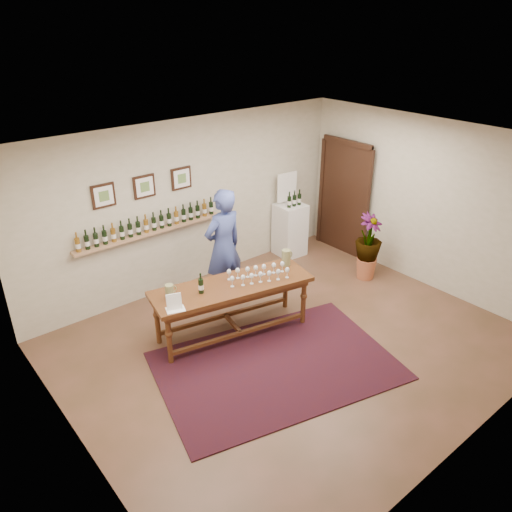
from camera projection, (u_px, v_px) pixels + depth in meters
ground at (292, 345)px, 7.07m from camera, size 6.00×6.00×0.00m
room_shell at (309, 202)px, 9.07m from camera, size 6.00×6.00×6.00m
rug at (276, 366)px, 6.65m from camera, size 3.48×2.74×0.02m
tasting_table at (232, 292)px, 7.04m from camera, size 2.39×1.19×0.81m
table_glasses at (258, 273)px, 7.09m from camera, size 1.26×0.71×0.17m
table_bottles at (200, 283)px, 6.74m from camera, size 0.28×0.19×0.28m
pitcher_left at (170, 292)px, 6.59m from camera, size 0.17×0.17×0.21m
pitcher_right at (286, 258)px, 7.47m from camera, size 0.18×0.18×0.25m
menu_card at (174, 302)px, 6.36m from camera, size 0.28×0.24×0.22m
display_pedestal at (290, 230)px, 9.51m from camera, size 0.54×0.54×1.01m
pedestal_bottles at (294, 198)px, 9.15m from camera, size 0.32×0.11×0.32m
info_sign at (287, 187)px, 9.26m from camera, size 0.44×0.05×0.60m
potted_plant at (368, 247)px, 8.59m from camera, size 0.59×0.59×1.02m
person at (223, 248)px, 7.74m from camera, size 0.72×0.50×1.90m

